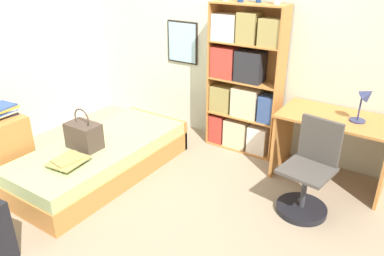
% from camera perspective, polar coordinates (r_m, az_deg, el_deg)
% --- Properties ---
extents(ground_plane, '(14.00, 14.00, 0.00)m').
position_cam_1_polar(ground_plane, '(3.93, -5.99, -9.83)').
color(ground_plane, gray).
extents(wall_back, '(10.00, 0.09, 2.60)m').
position_cam_1_polar(wall_back, '(4.69, 6.16, 13.22)').
color(wall_back, beige).
rests_on(wall_back, ground_plane).
extents(wall_left, '(0.06, 10.00, 2.60)m').
position_cam_1_polar(wall_left, '(5.07, -26.98, 11.63)').
color(wall_left, beige).
rests_on(wall_left, ground_plane).
extents(bed, '(0.91, 2.00, 0.38)m').
position_cam_1_polar(bed, '(4.27, -13.35, -4.45)').
color(bed, '#B77538').
rests_on(bed, ground_plane).
extents(handbag, '(0.36, 0.23, 0.44)m').
position_cam_1_polar(handbag, '(4.06, -16.15, -1.07)').
color(handbag, '#47382D').
rests_on(handbag, bed).
extents(book_stack_on_bed, '(0.33, 0.38, 0.06)m').
position_cam_1_polar(book_stack_on_bed, '(3.83, -18.23, -4.82)').
color(book_stack_on_bed, '#232328').
rests_on(book_stack_on_bed, bed).
extents(dresser, '(0.59, 0.45, 0.71)m').
position_cam_1_polar(dresser, '(4.49, -27.14, -2.73)').
color(dresser, '#B77538').
rests_on(dresser, ground_plane).
extents(bookcase, '(0.88, 0.29, 1.76)m').
position_cam_1_polar(bookcase, '(4.51, 7.70, 6.63)').
color(bookcase, '#B77538').
rests_on(bookcase, ground_plane).
extents(desk, '(1.11, 0.64, 0.75)m').
position_cam_1_polar(desk, '(4.14, 20.71, -1.35)').
color(desk, '#B77538').
rests_on(desk, ground_plane).
extents(desk_lamp, '(0.20, 0.15, 0.37)m').
position_cam_1_polar(desk_lamp, '(3.93, 24.95, 4.01)').
color(desk_lamp, navy).
rests_on(desk_lamp, desk).
extents(desk_chair, '(0.49, 0.49, 0.90)m').
position_cam_1_polar(desk_chair, '(3.69, 17.13, -8.11)').
color(desk_chair, black).
rests_on(desk_chair, ground_plane).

